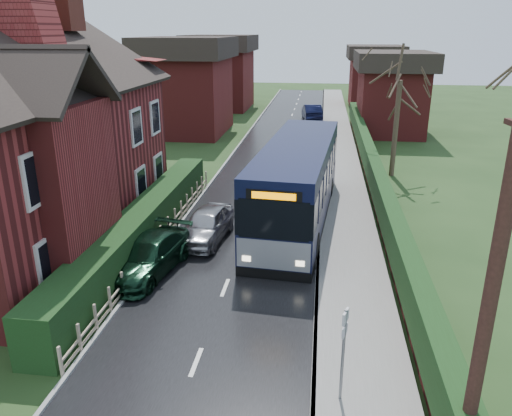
# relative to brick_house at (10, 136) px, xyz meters

# --- Properties ---
(ground) EXTENTS (140.00, 140.00, 0.00)m
(ground) POSITION_rel_brick_house_xyz_m (8.73, -4.78, -4.38)
(ground) COLOR #2C491F
(ground) RESTS_ON ground
(road) EXTENTS (6.00, 100.00, 0.02)m
(road) POSITION_rel_brick_house_xyz_m (8.73, 5.22, -4.37)
(road) COLOR black
(road) RESTS_ON ground
(pavement) EXTENTS (2.50, 100.00, 0.14)m
(pavement) POSITION_rel_brick_house_xyz_m (12.98, 5.22, -4.31)
(pavement) COLOR slate
(pavement) RESTS_ON ground
(kerb_right) EXTENTS (0.12, 100.00, 0.14)m
(kerb_right) POSITION_rel_brick_house_xyz_m (11.78, 5.22, -4.31)
(kerb_right) COLOR gray
(kerb_right) RESTS_ON ground
(kerb_left) EXTENTS (0.12, 100.00, 0.10)m
(kerb_left) POSITION_rel_brick_house_xyz_m (5.68, 5.22, -4.33)
(kerb_left) COLOR gray
(kerb_left) RESTS_ON ground
(front_hedge) EXTENTS (1.20, 16.00, 1.60)m
(front_hedge) POSITION_rel_brick_house_xyz_m (4.83, 0.22, -3.58)
(front_hedge) COLOR black
(front_hedge) RESTS_ON ground
(picket_fence) EXTENTS (0.10, 16.00, 0.90)m
(picket_fence) POSITION_rel_brick_house_xyz_m (5.58, 0.22, -3.93)
(picket_fence) COLOR tan
(picket_fence) RESTS_ON ground
(right_wall_hedge) EXTENTS (0.60, 50.00, 1.80)m
(right_wall_hedge) POSITION_rel_brick_house_xyz_m (14.53, 5.22, -3.36)
(right_wall_hedge) COLOR maroon
(right_wall_hedge) RESTS_ON ground
(brick_house) EXTENTS (9.30, 14.60, 10.30)m
(brick_house) POSITION_rel_brick_house_xyz_m (0.00, 0.00, 0.00)
(brick_house) COLOR maroon
(brick_house) RESTS_ON ground
(bus) EXTENTS (3.63, 11.88, 3.56)m
(bus) POSITION_rel_brick_house_xyz_m (10.74, 3.76, -2.61)
(bus) COLOR black
(bus) RESTS_ON ground
(car_silver) EXTENTS (1.96, 4.06, 1.34)m
(car_silver) POSITION_rel_brick_house_xyz_m (7.21, 1.17, -3.71)
(car_silver) COLOR #A4A4A8
(car_silver) RESTS_ON ground
(car_green) EXTENTS (2.57, 4.68, 1.28)m
(car_green) POSITION_rel_brick_house_xyz_m (5.83, -1.99, -3.73)
(car_green) COLOR black
(car_green) RESTS_ON ground
(car_distant) EXTENTS (2.18, 4.66, 1.48)m
(car_distant) POSITION_rel_brick_house_xyz_m (10.73, 30.72, -3.64)
(car_distant) COLOR black
(car_distant) RESTS_ON ground
(bus_stop_sign) EXTENTS (0.16, 0.37, 2.48)m
(bus_stop_sign) POSITION_rel_brick_house_xyz_m (12.40, -7.78, -2.74)
(bus_stop_sign) COLOR slate
(bus_stop_sign) RESTS_ON ground
(telegraph_pole) EXTENTS (0.25, 0.95, 7.39)m
(telegraph_pole) POSITION_rel_brick_house_xyz_m (14.53, -9.78, -0.64)
(telegraph_pole) COLOR black
(telegraph_pole) RESTS_ON ground
(tree_right_far) EXTENTS (4.07, 4.07, 7.86)m
(tree_right_far) POSITION_rel_brick_house_xyz_m (15.94, 11.99, 1.50)
(tree_right_far) COLOR #3D3024
(tree_right_far) RESTS_ON ground
(tree_house_side) EXTENTS (4.31, 4.31, 9.80)m
(tree_house_side) POSITION_rel_brick_house_xyz_m (-2.61, 11.76, 2.95)
(tree_house_side) COLOR #362A20
(tree_house_side) RESTS_ON ground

